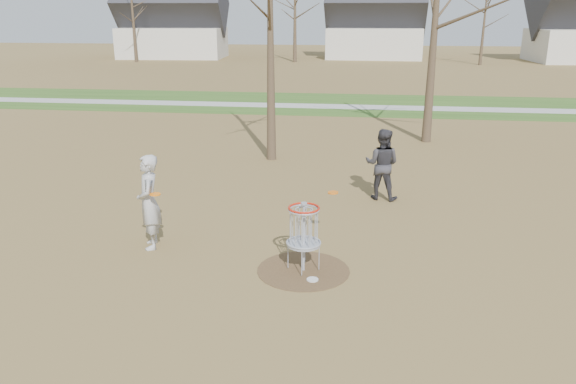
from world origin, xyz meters
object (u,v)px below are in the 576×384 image
Objects in this scene: disc_grounded at (312,279)px; disc_golf_basket at (304,226)px; player_standing at (149,202)px; player_throwing at (382,164)px.

disc_golf_basket reaches higher than disc_grounded.
disc_golf_basket is (-0.21, 0.40, 0.89)m from disc_grounded.
player_throwing is at bearing 109.21° from player_standing.
disc_golf_basket is at bearing 85.07° from player_throwing.
disc_grounded is at bearing 88.67° from player_throwing.
disc_golf_basket is (3.32, -0.73, -0.09)m from player_standing.
player_standing is 6.29m from player_throwing.
disc_grounded is (-1.37, -5.08, -0.93)m from player_throwing.
player_standing is at bearing 162.24° from disc_grounded.
disc_grounded is 0.16× the size of disc_golf_basket.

